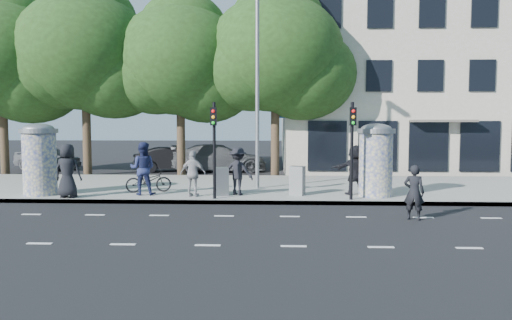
{
  "coord_description": "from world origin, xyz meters",
  "views": [
    {
      "loc": [
        1.61,
        -13.56,
        2.89
      ],
      "look_at": [
        0.88,
        3.5,
        1.55
      ],
      "focal_mm": 35.0,
      "sensor_mm": 36.0,
      "label": 1
    }
  ],
  "objects_px": {
    "cabinet_left": "(221,181)",
    "car_mid": "(171,159)",
    "ped_f": "(355,170)",
    "traffic_pole_near": "(214,140)",
    "man_road": "(414,192)",
    "street_lamp": "(257,74)",
    "ped_c": "(143,169)",
    "ped_e": "(193,174)",
    "car_left": "(47,158)",
    "ad_column_left": "(40,158)",
    "car_right": "(219,158)",
    "ped_d": "(238,171)",
    "ad_column_right": "(376,158)",
    "bicycle": "(149,181)",
    "traffic_pole_far": "(352,140)",
    "cabinet_right": "(297,181)",
    "ped_a": "(68,171)"
  },
  "relations": [
    {
      "from": "ad_column_left",
      "to": "car_right",
      "type": "bearing_deg",
      "value": 61.63
    },
    {
      "from": "cabinet_right",
      "to": "ped_e",
      "type": "bearing_deg",
      "value": -149.88
    },
    {
      "from": "traffic_pole_near",
      "to": "cabinet_left",
      "type": "height_order",
      "value": "traffic_pole_near"
    },
    {
      "from": "ad_column_right",
      "to": "ped_e",
      "type": "distance_m",
      "value": 6.67
    },
    {
      "from": "cabinet_right",
      "to": "car_mid",
      "type": "xyz_separation_m",
      "value": [
        -6.86,
        10.06,
        -0.0
      ]
    },
    {
      "from": "street_lamp",
      "to": "bicycle",
      "type": "xyz_separation_m",
      "value": [
        -4.14,
        -1.31,
        -4.19
      ]
    },
    {
      "from": "ped_c",
      "to": "cabinet_left",
      "type": "xyz_separation_m",
      "value": [
        2.94,
        -0.04,
        -0.46
      ]
    },
    {
      "from": "ped_e",
      "to": "bicycle",
      "type": "height_order",
      "value": "ped_e"
    },
    {
      "from": "ped_d",
      "to": "ped_e",
      "type": "relative_size",
      "value": 1.06
    },
    {
      "from": "ped_a",
      "to": "ad_column_right",
      "type": "bearing_deg",
      "value": -171.99
    },
    {
      "from": "ped_f",
      "to": "man_road",
      "type": "distance_m",
      "value": 4.16
    },
    {
      "from": "cabinet_left",
      "to": "car_mid",
      "type": "height_order",
      "value": "car_mid"
    },
    {
      "from": "ped_c",
      "to": "bicycle",
      "type": "relative_size",
      "value": 1.14
    },
    {
      "from": "traffic_pole_far",
      "to": "ped_c",
      "type": "xyz_separation_m",
      "value": [
        -7.58,
        0.87,
        -1.1
      ]
    },
    {
      "from": "traffic_pole_far",
      "to": "car_right",
      "type": "xyz_separation_m",
      "value": [
        -5.91,
        10.87,
        -1.45
      ]
    },
    {
      "from": "cabinet_left",
      "to": "ped_e",
      "type": "bearing_deg",
      "value": 179.28
    },
    {
      "from": "bicycle",
      "to": "car_right",
      "type": "height_order",
      "value": "car_right"
    },
    {
      "from": "ped_f",
      "to": "traffic_pole_near",
      "type": "bearing_deg",
      "value": 5.22
    },
    {
      "from": "ad_column_left",
      "to": "ped_a",
      "type": "bearing_deg",
      "value": -26.04
    },
    {
      "from": "street_lamp",
      "to": "car_right",
      "type": "relative_size",
      "value": 1.49
    },
    {
      "from": "traffic_pole_near",
      "to": "car_mid",
      "type": "distance_m",
      "value": 11.86
    },
    {
      "from": "traffic_pole_near",
      "to": "ped_c",
      "type": "relative_size",
      "value": 1.73
    },
    {
      "from": "ped_c",
      "to": "traffic_pole_near",
      "type": "bearing_deg",
      "value": 160.89
    },
    {
      "from": "ped_a",
      "to": "ad_column_left",
      "type": "bearing_deg",
      "value": -22.4
    },
    {
      "from": "ped_d",
      "to": "bicycle",
      "type": "height_order",
      "value": "ped_d"
    },
    {
      "from": "ad_column_right",
      "to": "street_lamp",
      "type": "distance_m",
      "value": 5.81
    },
    {
      "from": "cabinet_right",
      "to": "ped_c",
      "type": "bearing_deg",
      "value": -156.23
    },
    {
      "from": "ad_column_right",
      "to": "traffic_pole_near",
      "type": "relative_size",
      "value": 0.78
    },
    {
      "from": "bicycle",
      "to": "cabinet_left",
      "type": "height_order",
      "value": "cabinet_left"
    },
    {
      "from": "man_road",
      "to": "bicycle",
      "type": "relative_size",
      "value": 0.94
    },
    {
      "from": "ped_c",
      "to": "ped_e",
      "type": "bearing_deg",
      "value": 167.54
    },
    {
      "from": "ped_a",
      "to": "ped_d",
      "type": "height_order",
      "value": "ped_a"
    },
    {
      "from": "bicycle",
      "to": "ped_e",
      "type": "bearing_deg",
      "value": -135.47
    },
    {
      "from": "ped_c",
      "to": "ped_e",
      "type": "relative_size",
      "value": 1.17
    },
    {
      "from": "ped_c",
      "to": "ped_e",
      "type": "distance_m",
      "value": 1.99
    },
    {
      "from": "bicycle",
      "to": "car_left",
      "type": "distance_m",
      "value": 13.49
    },
    {
      "from": "ad_column_left",
      "to": "man_road",
      "type": "relative_size",
      "value": 1.64
    },
    {
      "from": "traffic_pole_near",
      "to": "ped_a",
      "type": "height_order",
      "value": "traffic_pole_near"
    },
    {
      "from": "man_road",
      "to": "car_left",
      "type": "bearing_deg",
      "value": -16.65
    },
    {
      "from": "ad_column_left",
      "to": "car_right",
      "type": "distance_m",
      "value": 11.58
    },
    {
      "from": "man_road",
      "to": "bicycle",
      "type": "height_order",
      "value": "man_road"
    },
    {
      "from": "ad_column_right",
      "to": "cabinet_left",
      "type": "distance_m",
      "value": 5.71
    },
    {
      "from": "traffic_pole_near",
      "to": "street_lamp",
      "type": "height_order",
      "value": "street_lamp"
    },
    {
      "from": "ped_a",
      "to": "ped_c",
      "type": "bearing_deg",
      "value": -158.43
    },
    {
      "from": "street_lamp",
      "to": "ped_d",
      "type": "xyz_separation_m",
      "value": [
        -0.65,
        -1.81,
        -3.76
      ]
    },
    {
      "from": "ped_d",
      "to": "cabinet_right",
      "type": "bearing_deg",
      "value": -161.24
    },
    {
      "from": "ped_d",
      "to": "car_right",
      "type": "bearing_deg",
      "value": -60.76
    },
    {
      "from": "traffic_pole_far",
      "to": "ped_e",
      "type": "bearing_deg",
      "value": 174.93
    },
    {
      "from": "traffic_pole_near",
      "to": "car_left",
      "type": "distance_m",
      "value": 16.54
    },
    {
      "from": "ped_e",
      "to": "ped_f",
      "type": "distance_m",
      "value": 6.0
    }
  ]
}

